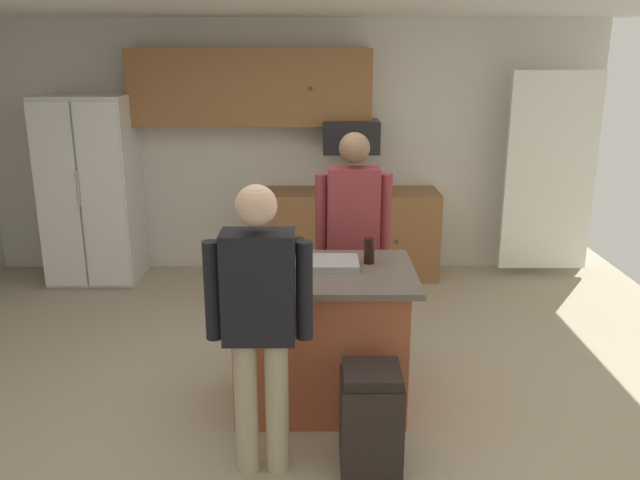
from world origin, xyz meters
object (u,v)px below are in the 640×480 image
kitchen_island (320,337)px  serving_tray (325,263)px  mug_ceramic_white (271,269)px  microwave_over_range (351,137)px  glass_pilsner (369,251)px  glass_dark_ale (299,247)px  person_host_foreground (353,229)px  person_guest_right (259,314)px  trash_bin (371,419)px  refrigerator (92,190)px

kitchen_island → serving_tray: serving_tray is taller
mug_ceramic_white → microwave_over_range: bearing=77.1°
glass_pilsner → mug_ceramic_white: (-0.63, -0.26, -0.04)m
kitchen_island → glass_dark_ale: (-0.15, 0.29, 0.53)m
kitchen_island → person_host_foreground: 0.96m
kitchen_island → person_guest_right: (-0.33, -0.74, 0.47)m
glass_dark_ale → trash_bin: glass_dark_ale is taller
refrigerator → kitchen_island: size_ratio=1.54×
serving_tray → trash_bin: (0.25, -0.81, -0.66)m
mug_ceramic_white → person_guest_right: bearing=-92.0°
glass_pilsner → serving_tray: 0.31m
person_guest_right → glass_pilsner: size_ratio=9.73×
mug_ceramic_white → glass_dark_ale: bearing=68.0°
refrigerator → serving_tray: (2.30, -2.44, 0.02)m
microwave_over_range → serving_tray: bearing=-96.6°
glass_dark_ale → glass_pilsner: bearing=-16.9°
microwave_over_range → mug_ceramic_white: size_ratio=4.58×
microwave_over_range → trash_bin: bearing=-90.8°
kitchen_island → glass_pilsner: (0.32, 0.15, 0.55)m
microwave_over_range → trash_bin: (-0.05, -3.36, -1.15)m
glass_pilsner → serving_tray: glass_pilsner is taller
person_host_foreground → glass_dark_ale: (-0.40, -0.47, 0.01)m
kitchen_island → serving_tray: bearing=71.3°
microwave_over_range → person_guest_right: (-0.65, -3.39, -0.51)m
glass_pilsner → mug_ceramic_white: bearing=-157.8°
refrigerator → trash_bin: size_ratio=3.07×
mug_ceramic_white → trash_bin: bearing=-46.3°
serving_tray → glass_pilsner: bearing=12.2°
person_guest_right → glass_dark_ale: 1.05m
refrigerator → serving_tray: refrigerator is taller
person_host_foreground → trash_bin: (0.03, -1.48, -0.70)m
glass_pilsner → trash_bin: bearing=-92.8°
trash_bin → kitchen_island: bearing=111.1°
person_host_foreground → microwave_over_range: bearing=-163.9°
refrigerator → microwave_over_range: size_ratio=3.34×
person_guest_right → trash_bin: 0.88m
person_guest_right → trash_bin: size_ratio=2.69×
microwave_over_range → glass_pilsner: bearing=-90.1°
person_guest_right → serving_tray: bearing=0.5°
kitchen_island → glass_dark_ale: glass_dark_ale is taller
person_guest_right → glass_dark_ale: (0.18, 1.03, 0.06)m
person_guest_right → serving_tray: person_guest_right is taller
serving_tray → trash_bin: size_ratio=0.72×
mug_ceramic_white → trash_bin: size_ratio=0.20×
mug_ceramic_white → serving_tray: 0.39m
refrigerator → kitchen_island: (2.28, -2.53, -0.46)m
person_host_foreground → trash_bin: person_host_foreground is taller
microwave_over_range → serving_tray: 2.62m
refrigerator → trash_bin: bearing=-51.8°
glass_pilsner → refrigerator: bearing=137.5°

